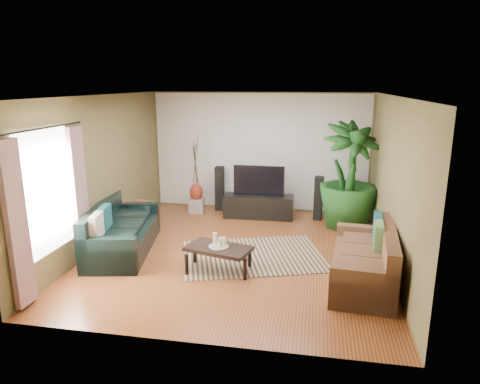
% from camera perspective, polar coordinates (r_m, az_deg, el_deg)
% --- Properties ---
extents(floor, '(5.50, 5.50, 0.00)m').
position_cam_1_polar(floor, '(7.62, -0.27, -8.04)').
color(floor, brown).
rests_on(floor, ground).
extents(ceiling, '(5.50, 5.50, 0.00)m').
position_cam_1_polar(ceiling, '(7.04, -0.29, 12.71)').
color(ceiling, white).
rests_on(ceiling, ground).
extents(wall_back, '(5.00, 0.00, 5.00)m').
position_cam_1_polar(wall_back, '(9.88, 2.62, 5.32)').
color(wall_back, olive).
rests_on(wall_back, ground).
extents(wall_front, '(5.00, 0.00, 5.00)m').
position_cam_1_polar(wall_front, '(4.63, -6.46, -5.37)').
color(wall_front, olive).
rests_on(wall_front, ground).
extents(wall_left, '(0.00, 5.50, 5.50)m').
position_cam_1_polar(wall_left, '(8.04, -18.11, 2.50)').
color(wall_left, olive).
rests_on(wall_left, ground).
extents(wall_right, '(0.00, 5.50, 5.50)m').
position_cam_1_polar(wall_right, '(7.20, 19.69, 1.05)').
color(wall_right, olive).
rests_on(wall_right, ground).
extents(backwall_panel, '(4.90, 0.00, 4.90)m').
position_cam_1_polar(backwall_panel, '(9.87, 2.61, 5.31)').
color(backwall_panel, white).
rests_on(backwall_panel, ground).
extents(window_pane, '(0.00, 1.80, 1.80)m').
position_cam_1_polar(window_pane, '(6.69, -24.36, 0.05)').
color(window_pane, white).
rests_on(window_pane, ground).
extents(curtain_near, '(0.08, 0.35, 2.20)m').
position_cam_1_polar(curtain_near, '(6.14, -27.62, -3.94)').
color(curtain_near, gray).
rests_on(curtain_near, ground).
extents(curtain_far, '(0.08, 0.35, 2.20)m').
position_cam_1_polar(curtain_far, '(7.33, -20.59, -0.42)').
color(curtain_far, gray).
rests_on(curtain_far, ground).
extents(curtain_rod, '(0.03, 1.90, 0.03)m').
position_cam_1_polar(curtain_rod, '(6.51, -24.82, 7.72)').
color(curtain_rod, black).
rests_on(curtain_rod, ground).
extents(sofa_left, '(1.29, 2.26, 0.85)m').
position_cam_1_polar(sofa_left, '(7.83, -15.34, -4.62)').
color(sofa_left, black).
rests_on(sofa_left, floor).
extents(sofa_right, '(1.04, 2.00, 0.85)m').
position_cam_1_polar(sofa_right, '(6.64, 16.14, -8.18)').
color(sofa_right, brown).
rests_on(sofa_right, floor).
extents(area_rug, '(2.78, 2.32, 0.01)m').
position_cam_1_polar(area_rug, '(7.47, 1.71, -8.47)').
color(area_rug, tan).
rests_on(area_rug, floor).
extents(coffee_table, '(1.11, 0.79, 0.41)m').
position_cam_1_polar(coffee_table, '(6.84, -2.86, -8.89)').
color(coffee_table, black).
rests_on(coffee_table, floor).
extents(candle_tray, '(0.31, 0.31, 0.01)m').
position_cam_1_polar(candle_tray, '(6.76, -2.89, -7.25)').
color(candle_tray, '#9A9A95').
rests_on(candle_tray, coffee_table).
extents(candle_tall, '(0.06, 0.06, 0.20)m').
position_cam_1_polar(candle_tall, '(6.76, -3.34, -6.28)').
color(candle_tall, beige).
rests_on(candle_tall, candle_tray).
extents(candle_mid, '(0.06, 0.06, 0.15)m').
position_cam_1_polar(candle_mid, '(6.69, -2.64, -6.73)').
color(candle_mid, beige).
rests_on(candle_mid, candle_tray).
extents(candle_short, '(0.06, 0.06, 0.13)m').
position_cam_1_polar(candle_short, '(6.78, -2.20, -6.55)').
color(candle_short, beige).
rests_on(candle_short, candle_tray).
extents(tv_stand, '(1.53, 0.48, 0.51)m').
position_cam_1_polar(tv_stand, '(9.44, 2.49, -1.93)').
color(tv_stand, black).
rests_on(tv_stand, floor).
extents(television, '(1.11, 0.06, 0.66)m').
position_cam_1_polar(television, '(9.32, 2.54, 1.54)').
color(television, black).
rests_on(television, tv_stand).
extents(speaker_left, '(0.19, 0.21, 1.03)m').
position_cam_1_polar(speaker_left, '(9.96, -2.73, 0.49)').
color(speaker_left, black).
rests_on(speaker_left, floor).
extents(speaker_right, '(0.20, 0.22, 0.96)m').
position_cam_1_polar(speaker_right, '(9.39, 10.41, -0.82)').
color(speaker_right, black).
rests_on(speaker_right, floor).
extents(potted_plant, '(1.64, 1.64, 2.16)m').
position_cam_1_polar(potted_plant, '(8.90, 14.33, 2.11)').
color(potted_plant, '#194717').
rests_on(potted_plant, floor).
extents(plant_pot, '(0.40, 0.40, 0.31)m').
position_cam_1_polar(plant_pot, '(9.14, 13.97, -3.57)').
color(plant_pot, black).
rests_on(plant_pot, floor).
extents(pedestal, '(0.37, 0.37, 0.33)m').
position_cam_1_polar(pedestal, '(9.89, -5.81, -1.79)').
color(pedestal, '#979795').
rests_on(pedestal, floor).
extents(vase, '(0.30, 0.30, 0.42)m').
position_cam_1_polar(vase, '(9.80, -5.86, -0.04)').
color(vase, maroon).
rests_on(vase, pedestal).
extents(side_table, '(0.59, 0.59, 0.50)m').
position_cam_1_polar(side_table, '(9.11, -13.13, -2.94)').
color(side_table, brown).
rests_on(side_table, floor).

